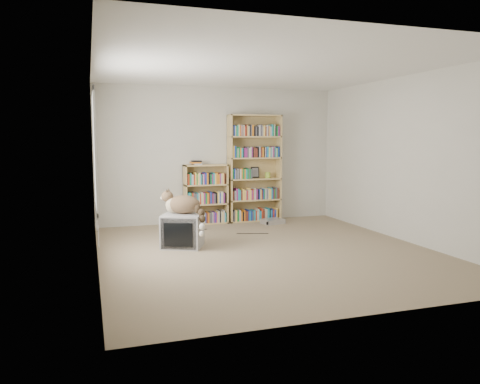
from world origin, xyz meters
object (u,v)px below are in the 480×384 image
object	(u,v)px
crt_tv	(183,231)
bookcase_tall	(254,171)
dvd_player	(273,221)
cat	(186,207)
bookcase_short	(205,196)

from	to	relation	value
crt_tv	bookcase_tall	xyz separation A→B (m)	(1.72, 1.74, 0.71)
crt_tv	dvd_player	world-z (taller)	crt_tv
crt_tv	cat	size ratio (longest dim) A/B	0.94
crt_tv	dvd_player	xyz separation A→B (m)	(1.94, 1.34, -0.19)
crt_tv	dvd_player	distance (m)	2.36
bookcase_short	crt_tv	bearing A→B (deg)	-113.77
bookcase_tall	dvd_player	bearing A→B (deg)	-61.05
cat	bookcase_short	bearing A→B (deg)	92.98
crt_tv	dvd_player	size ratio (longest dim) A/B	1.83
crt_tv	bookcase_short	xyz separation A→B (m)	(0.77, 1.74, 0.26)
bookcase_short	dvd_player	size ratio (longest dim) A/B	2.84
bookcase_tall	bookcase_short	size ratio (longest dim) A/B	1.84
bookcase_short	bookcase_tall	bearing A→B (deg)	0.11
bookcase_tall	cat	bearing A→B (deg)	-133.69
cat	bookcase_short	size ratio (longest dim) A/B	0.69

